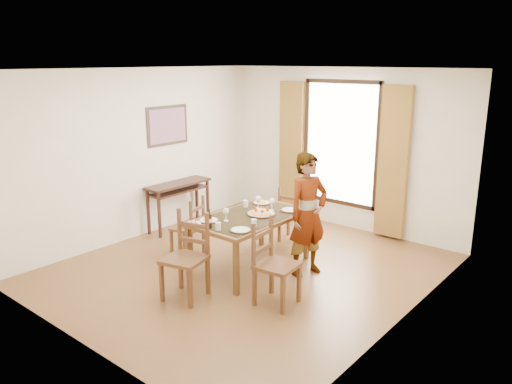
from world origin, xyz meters
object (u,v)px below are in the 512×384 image
Objects in this scene: man at (308,215)px; dining_table at (250,220)px; console_table at (178,189)px; pasta_platter at (261,211)px.

dining_table is at bearing 132.37° from man.
console_table is 0.73× the size of dining_table.
man reaches higher than pasta_platter.
man is at bearing -3.60° from console_table.
pasta_platter reaches higher than console_table.
console_table reaches higher than dining_table.
console_table is 2.17m from pasta_platter.
dining_table is 4.13× the size of pasta_platter.
man is at bearing 25.23° from dining_table.
man is (0.72, 0.34, 0.14)m from dining_table.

